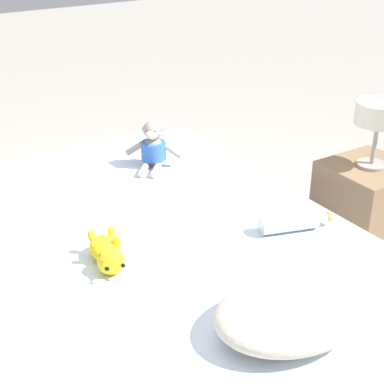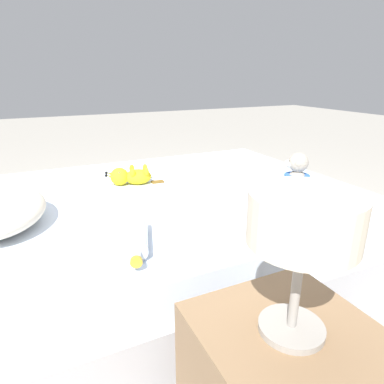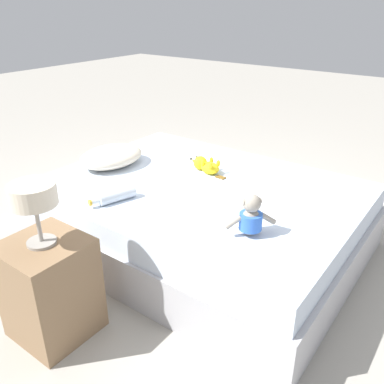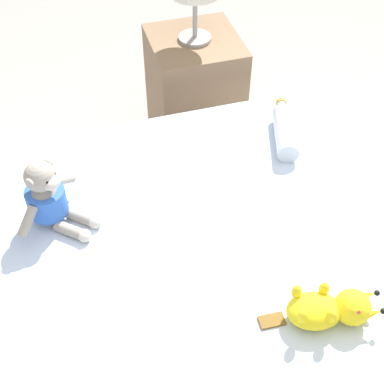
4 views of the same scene
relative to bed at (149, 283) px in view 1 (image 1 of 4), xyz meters
name	(u,v)px [view 1 (image 1 of 4)]	position (x,y,z in m)	size (l,w,h in m)	color
ground_plane	(151,326)	(0.00, 0.00, -0.23)	(16.00, 16.00, 0.00)	#9E998E
bed	(149,283)	(0.00, 0.00, 0.00)	(1.55, 2.08, 0.47)	#B2B2B7
pillow	(291,311)	(-0.09, 0.75, 0.31)	(0.54, 0.43, 0.14)	beige
plush_monkey	(153,148)	(-0.35, -0.56, 0.33)	(0.26, 0.26, 0.24)	#9E9384
plush_yellow_creature	(107,253)	(0.22, 0.11, 0.28)	(0.15, 0.33, 0.10)	yellow
glass_bottle	(290,222)	(-0.50, 0.29, 0.27)	(0.30, 0.15, 0.08)	silver
nightstand	(364,216)	(-1.13, 0.13, 0.04)	(0.38, 0.38, 0.54)	#846647
bedside_lamp	(379,117)	(-1.13, 0.13, 0.55)	(0.21, 0.21, 0.31)	gray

